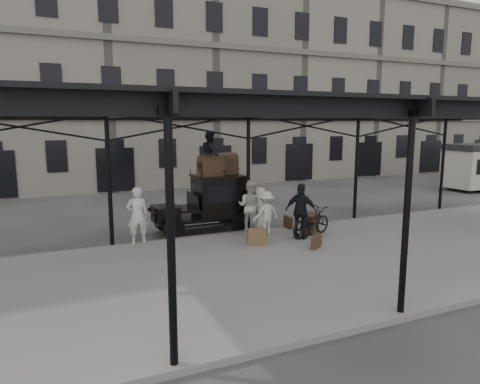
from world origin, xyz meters
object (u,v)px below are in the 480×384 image
object	(u,v)px
bicycle	(311,222)
steamer_trunk_platform	(310,224)
porter_left	(137,215)
porter_official	(301,211)
steamer_trunk_roof_near	(211,167)
taxi	(211,200)

from	to	relation	value
bicycle	steamer_trunk_platform	xyz separation A→B (m)	(0.24, 0.44, -0.22)
porter_left	steamer_trunk_platform	world-z (taller)	porter_left
porter_official	steamer_trunk_roof_near	distance (m)	3.81
porter_left	steamer_trunk_roof_near	xyz separation A→B (m)	(2.96, 0.96, 1.39)
porter_left	porter_official	world-z (taller)	porter_official
porter_official	steamer_trunk_platform	distance (m)	1.18
taxi	bicycle	world-z (taller)	taxi
porter_left	steamer_trunk_platform	distance (m)	6.23
bicycle	steamer_trunk_roof_near	xyz separation A→B (m)	(-2.89, 2.48, 1.84)
taxi	steamer_trunk_platform	world-z (taller)	taxi
porter_left	steamer_trunk_platform	bearing A→B (deg)	172.63
porter_left	steamer_trunk_roof_near	world-z (taller)	steamer_trunk_roof_near
taxi	porter_left	xyz separation A→B (m)	(-3.05, -1.21, -0.08)
taxi	bicycle	bearing A→B (deg)	-44.16
porter_official	steamer_trunk_platform	xyz separation A→B (m)	(0.76, 0.59, -0.67)
porter_official	steamer_trunk_roof_near	xyz separation A→B (m)	(-2.38, 2.63, 1.38)
porter_left	porter_official	xyz separation A→B (m)	(5.34, -1.67, 0.01)
steamer_trunk_roof_near	bicycle	bearing A→B (deg)	-45.97
bicycle	steamer_trunk_roof_near	size ratio (longest dim) A/B	2.18
steamer_trunk_roof_near	porter_left	bearing A→B (deg)	-167.30
porter_official	steamer_trunk_roof_near	size ratio (longest dim) A/B	2.16
taxi	porter_official	bearing A→B (deg)	-51.47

